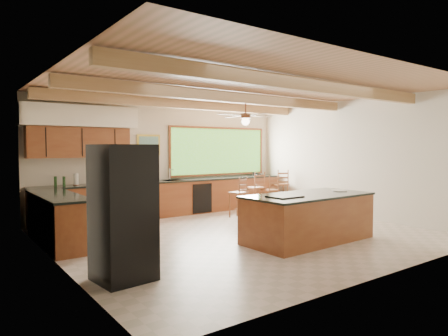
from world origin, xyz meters
TOP-DOWN VIEW (x-y plane):
  - ground at (0.00, 0.00)m, footprint 7.20×7.20m
  - room_shell at (-0.17, 0.65)m, footprint 7.27×6.54m
  - counter_run at (-0.82, 2.52)m, footprint 7.12×3.10m
  - island at (0.66, -1.20)m, footprint 2.61×1.28m
  - refrigerator at (-3.05, -1.28)m, footprint 0.78×0.76m
  - bar_stool_a at (1.15, 1.54)m, footprint 0.45×0.45m
  - bar_stool_b at (2.25, 1.54)m, footprint 0.40×0.40m
  - bar_stool_c at (2.03, 1.87)m, footprint 0.44×0.44m
  - bar_stool_d at (3.30, 2.22)m, footprint 0.52×0.52m

SIDE VIEW (x-z plane):
  - ground at x=0.00m, z-range 0.00..0.00m
  - island at x=0.66m, z-range -0.01..0.91m
  - counter_run at x=-0.82m, z-range -0.15..1.08m
  - bar_stool_b at x=2.25m, z-range 0.10..1.14m
  - bar_stool_a at x=1.15m, z-range 0.10..1.14m
  - bar_stool_d at x=3.30m, z-range 0.10..1.23m
  - bar_stool_c at x=2.03m, z-range 0.10..1.23m
  - refrigerator at x=-3.05m, z-range 0.00..1.83m
  - room_shell at x=-0.17m, z-range 0.70..3.72m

